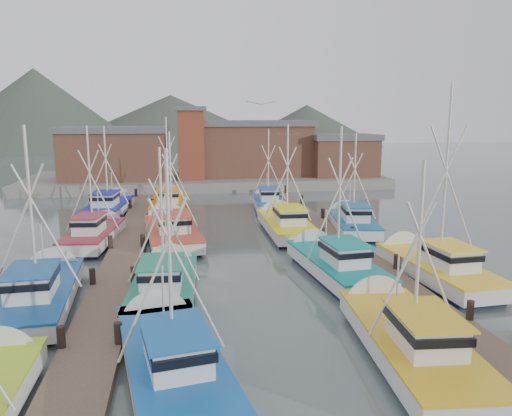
{
  "coord_description": "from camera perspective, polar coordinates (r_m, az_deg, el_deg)",
  "views": [
    {
      "loc": [
        -3.71,
        -26.69,
        8.61
      ],
      "look_at": [
        1.43,
        5.55,
        2.6
      ],
      "focal_mm": 35.0,
      "sensor_mm": 36.0,
      "label": 1
    }
  ],
  "objects": [
    {
      "name": "distant_hills",
      "position": [
        149.79,
        -12.6,
        6.89
      ],
      "size": [
        175.0,
        140.0,
        42.0
      ],
      "color": "#3B4338",
      "rests_on": "ground"
    },
    {
      "name": "boat_0",
      "position": [
        17.8,
        -9.87,
        -16.2
      ],
      "size": [
        4.39,
        9.66,
        8.48
      ],
      "rotation": [
        0.0,
        0.0,
        0.17
      ],
      "color": "black",
      "rests_on": "ground"
    },
    {
      "name": "boat_8",
      "position": [
        35.67,
        -9.68,
        -2.57
      ],
      "size": [
        4.28,
        10.69,
        8.61
      ],
      "rotation": [
        0.0,
        0.0,
        0.1
      ],
      "color": "black",
      "rests_on": "ground"
    },
    {
      "name": "quay",
      "position": [
        64.29,
        -5.69,
        3.23
      ],
      "size": [
        44.0,
        16.0,
        1.2
      ],
      "primitive_type": "cube",
      "color": "gray",
      "rests_on": "ground"
    },
    {
      "name": "boat_1",
      "position": [
        19.57,
        16.68,
        -13.95
      ],
      "size": [
        3.69,
        9.71,
        8.07
      ],
      "rotation": [
        0.0,
        0.0,
        -0.08
      ],
      "color": "black",
      "rests_on": "ground"
    },
    {
      "name": "ground",
      "position": [
        28.28,
        -1.1,
        -7.29
      ],
      "size": [
        260.0,
        260.0,
        0.0
      ],
      "primitive_type": "plane",
      "color": "#465450",
      "rests_on": "ground"
    },
    {
      "name": "boat_4",
      "position": [
        24.62,
        -10.31,
        -8.54
      ],
      "size": [
        3.39,
        9.25,
        8.05
      ],
      "rotation": [
        0.0,
        0.0,
        -0.06
      ],
      "color": "black",
      "rests_on": "ground"
    },
    {
      "name": "boat_10",
      "position": [
        35.95,
        -17.83,
        -2.82
      ],
      "size": [
        3.57,
        8.77,
        8.71
      ],
      "rotation": [
        0.0,
        0.0,
        -0.11
      ],
      "color": "black",
      "rests_on": "ground"
    },
    {
      "name": "shed_left",
      "position": [
        62.26,
        -15.85,
        6.11
      ],
      "size": [
        12.72,
        8.48,
        6.2
      ],
      "color": "brown",
      "rests_on": "quay"
    },
    {
      "name": "boat_14",
      "position": [
        46.14,
        -16.33,
        0.11
      ],
      "size": [
        3.9,
        9.83,
        8.67
      ],
      "rotation": [
        0.0,
        0.0,
        -0.1
      ],
      "color": "black",
      "rests_on": "ground"
    },
    {
      "name": "boat_5",
      "position": [
        27.88,
        8.7,
        -6.22
      ],
      "size": [
        3.63,
        9.42,
        8.91
      ],
      "rotation": [
        0.0,
        0.0,
        0.09
      ],
      "color": "black",
      "rests_on": "ground"
    },
    {
      "name": "gull_near",
      "position": [
        26.71,
        0.58,
        11.86
      ],
      "size": [
        1.54,
        0.61,
        0.24
      ],
      "rotation": [
        0.0,
        0.0,
        -0.04
      ],
      "color": "gray",
      "rests_on": "ground"
    },
    {
      "name": "lookout_tower",
      "position": [
        59.79,
        -7.47,
        7.41
      ],
      "size": [
        3.6,
        3.6,
        8.5
      ],
      "color": "brown",
      "rests_on": "quay"
    },
    {
      "name": "shed_right",
      "position": [
        64.3,
        9.81,
        6.03
      ],
      "size": [
        8.48,
        6.36,
        5.2
      ],
      "color": "brown",
      "rests_on": "quay"
    },
    {
      "name": "dock_right",
      "position": [
        33.61,
        9.86,
        -4.2
      ],
      "size": [
        2.3,
        46.0,
        1.5
      ],
      "color": "brown",
      "rests_on": "ground"
    },
    {
      "name": "boat_11",
      "position": [
        38.83,
        10.83,
        -1.54
      ],
      "size": [
        4.19,
        9.24,
        8.19
      ],
      "rotation": [
        0.0,
        0.0,
        -0.17
      ],
      "color": "black",
      "rests_on": "ground"
    },
    {
      "name": "dock_left",
      "position": [
        32.03,
        -14.69,
        -5.12
      ],
      "size": [
        2.3,
        46.0,
        1.5
      ],
      "color": "brown",
      "rests_on": "ground"
    },
    {
      "name": "boat_13",
      "position": [
        46.74,
        1.34,
        0.66
      ],
      "size": [
        3.27,
        8.36,
        8.16
      ],
      "rotation": [
        0.0,
        0.0,
        -0.1
      ],
      "color": "black",
      "rests_on": "ground"
    },
    {
      "name": "boat_12",
      "position": [
        46.75,
        -9.93,
        0.51
      ],
      "size": [
        3.83,
        9.71,
        9.43
      ],
      "rotation": [
        0.0,
        0.0,
        -0.02
      ],
      "color": "black",
      "rests_on": "ground"
    },
    {
      "name": "boat_9",
      "position": [
        37.38,
        3.31,
        -1.83
      ],
      "size": [
        3.65,
        9.7,
        8.93
      ],
      "rotation": [
        0.0,
        0.0,
        -0.02
      ],
      "color": "black",
      "rests_on": "ground"
    },
    {
      "name": "shed_center",
      "position": [
        64.54,
        -0.39,
        6.95
      ],
      "size": [
        14.84,
        9.54,
        6.9
      ],
      "color": "brown",
      "rests_on": "quay"
    },
    {
      "name": "boat_6",
      "position": [
        25.21,
        -23.33,
        -8.78
      ],
      "size": [
        3.78,
        9.57,
        9.09
      ],
      "rotation": [
        0.0,
        0.0,
        0.06
      ],
      "color": "black",
      "rests_on": "ground"
    },
    {
      "name": "boat_7",
      "position": [
        28.54,
        19.44,
        -6.29
      ],
      "size": [
        4.41,
        9.29,
        11.1
      ],
      "rotation": [
        0.0,
        0.0,
        0.06
      ],
      "color": "black",
      "rests_on": "ground"
    },
    {
      "name": "gull_far",
      "position": [
        32.46,
        3.81,
        8.36
      ],
      "size": [
        1.55,
        0.63,
        0.24
      ],
      "rotation": [
        0.0,
        0.0,
        -0.1
      ],
      "color": "gray",
      "rests_on": "ground"
    }
  ]
}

